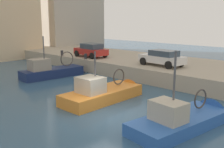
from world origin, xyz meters
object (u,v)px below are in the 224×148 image
Objects in this scene: parked_car_white at (162,58)px; mooring_bollard_mid at (62,53)px; fishing_boat_navy at (55,75)px; parked_car_red at (91,50)px; mooring_bollard_south at (86,56)px; fishing_boat_blue at (186,124)px; fishing_boat_orange at (106,97)px.

mooring_bollard_mid is (-2.08, 11.58, -0.42)m from parked_car_white.
fishing_boat_navy reaches higher than parked_car_white.
fishing_boat_navy is at bearing -170.77° from parked_car_red.
parked_car_white is 7.88m from mooring_bollard_south.
fishing_boat_blue reaches higher than mooring_bollard_south.
parked_car_white is at bearing -79.81° from mooring_bollard_mid.
fishing_boat_navy is 5.50m from parked_car_red.
fishing_boat_orange reaches higher than mooring_bollard_mid.
fishing_boat_navy is at bearing 82.04° from fishing_boat_blue.
fishing_boat_navy reaches higher than mooring_bollard_south.
fishing_boat_navy is 11.81× the size of mooring_bollard_mid.
fishing_boat_blue is at bearing -115.43° from parked_car_red.
parked_car_red is (6.75, 9.09, 1.79)m from fishing_boat_orange.
mooring_bollard_south is (5.70, 14.17, 1.36)m from fishing_boat_blue.
parked_car_red is (5.14, 0.84, 1.75)m from fishing_boat_navy.
fishing_boat_orange is at bearing -126.57° from parked_car_red.
fishing_boat_orange is 11.46m from parked_car_red.
mooring_bollard_mid is at bearing 100.19° from parked_car_white.
parked_car_white is 1.05× the size of parked_car_red.
fishing_boat_navy is (1.60, 8.26, 0.03)m from fishing_boat_orange.
parked_car_red is at bearing -66.13° from mooring_bollard_mid.
mooring_bollard_mid is at bearing 47.29° from fishing_boat_navy.
fishing_boat_orange is 7.65m from parked_car_white.
parked_car_red is (-0.67, 8.38, 0.03)m from parked_car_white.
fishing_boat_navy is 3.95m from mooring_bollard_south.
fishing_boat_blue is 10.35m from parked_car_white.
parked_car_white is 8.41m from parked_car_red.
parked_car_white reaches higher than mooring_bollard_south.
parked_car_white is (7.78, 6.59, 1.78)m from fishing_boat_blue.
fishing_boat_orange reaches higher than parked_car_red.
fishing_boat_blue is at bearing -93.62° from fishing_boat_orange.
fishing_boat_blue reaches higher than fishing_boat_navy.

